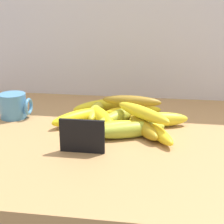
{
  "coord_description": "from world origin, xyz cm",
  "views": [
    {
      "loc": [
        16.25,
        -87.17,
        39.23
      ],
      "look_at": [
        2.58,
        4.69,
        8.0
      ],
      "focal_mm": 55.65,
      "sensor_mm": 36.0,
      "label": 1
    }
  ],
  "objects_px": {
    "banana_1": "(109,129)",
    "banana_9": "(96,111)",
    "banana_13": "(142,113)",
    "banana_11": "(130,130)",
    "banana_12": "(132,101)",
    "banana_8": "(80,117)",
    "banana_4": "(122,116)",
    "banana_7": "(135,117)",
    "banana_5": "(101,105)",
    "banana_10": "(155,131)",
    "banana_2": "(158,120)",
    "banana_6": "(133,111)",
    "banana_0": "(143,127)",
    "coffee_mug": "(14,106)",
    "banana_3": "(101,116)",
    "chalkboard_sign": "(82,137)"
  },
  "relations": [
    {
      "from": "banana_1",
      "to": "banana_9",
      "type": "bearing_deg",
      "value": 112.92
    },
    {
      "from": "banana_9",
      "to": "banana_13",
      "type": "relative_size",
      "value": 0.86
    },
    {
      "from": "banana_11",
      "to": "banana_12",
      "type": "bearing_deg",
      "value": 93.99
    },
    {
      "from": "banana_13",
      "to": "banana_8",
      "type": "bearing_deg",
      "value": 166.73
    },
    {
      "from": "banana_4",
      "to": "banana_7",
      "type": "distance_m",
      "value": 0.04
    },
    {
      "from": "banana_5",
      "to": "banana_11",
      "type": "xyz_separation_m",
      "value": [
        0.12,
        -0.21,
        0.0
      ]
    },
    {
      "from": "banana_7",
      "to": "banana_10",
      "type": "height_order",
      "value": "banana_10"
    },
    {
      "from": "banana_2",
      "to": "banana_6",
      "type": "xyz_separation_m",
      "value": [
        -0.08,
        0.07,
        -0.0
      ]
    },
    {
      "from": "banana_0",
      "to": "banana_11",
      "type": "bearing_deg",
      "value": -138.54
    },
    {
      "from": "banana_7",
      "to": "banana_13",
      "type": "height_order",
      "value": "banana_13"
    },
    {
      "from": "coffee_mug",
      "to": "banana_3",
      "type": "relative_size",
      "value": 0.57
    },
    {
      "from": "banana_1",
      "to": "banana_3",
      "type": "relative_size",
      "value": 1.18
    },
    {
      "from": "banana_9",
      "to": "banana_3",
      "type": "bearing_deg",
      "value": -65.15
    },
    {
      "from": "banana_3",
      "to": "chalkboard_sign",
      "type": "bearing_deg",
      "value": -92.65
    },
    {
      "from": "coffee_mug",
      "to": "banana_8",
      "type": "height_order",
      "value": "coffee_mug"
    },
    {
      "from": "banana_1",
      "to": "banana_3",
      "type": "height_order",
      "value": "same"
    },
    {
      "from": "banana_4",
      "to": "banana_13",
      "type": "xyz_separation_m",
      "value": [
        0.06,
        -0.07,
        0.04
      ]
    },
    {
      "from": "banana_3",
      "to": "banana_8",
      "type": "relative_size",
      "value": 0.9
    },
    {
      "from": "banana_5",
      "to": "banana_11",
      "type": "bearing_deg",
      "value": -61.01
    },
    {
      "from": "banana_4",
      "to": "banana_7",
      "type": "height_order",
      "value": "banana_4"
    },
    {
      "from": "banana_6",
      "to": "banana_10",
      "type": "relative_size",
      "value": 0.96
    },
    {
      "from": "banana_1",
      "to": "banana_8",
      "type": "height_order",
      "value": "same"
    },
    {
      "from": "coffee_mug",
      "to": "banana_2",
      "type": "xyz_separation_m",
      "value": [
        0.45,
        -0.01,
        -0.02
      ]
    },
    {
      "from": "banana_3",
      "to": "banana_6",
      "type": "height_order",
      "value": "banana_3"
    },
    {
      "from": "banana_7",
      "to": "banana_11",
      "type": "height_order",
      "value": "banana_11"
    },
    {
      "from": "banana_4",
      "to": "banana_1",
      "type": "bearing_deg",
      "value": -101.57
    },
    {
      "from": "banana_8",
      "to": "banana_10",
      "type": "xyz_separation_m",
      "value": [
        0.23,
        -0.08,
        -0.0
      ]
    },
    {
      "from": "coffee_mug",
      "to": "banana_5",
      "type": "bearing_deg",
      "value": 21.32
    },
    {
      "from": "banana_2",
      "to": "banana_9",
      "type": "relative_size",
      "value": 0.99
    },
    {
      "from": "banana_6",
      "to": "banana_12",
      "type": "distance_m",
      "value": 0.04
    },
    {
      "from": "banana_2",
      "to": "coffee_mug",
      "type": "bearing_deg",
      "value": 178.26
    },
    {
      "from": "coffee_mug",
      "to": "banana_8",
      "type": "distance_m",
      "value": 0.22
    },
    {
      "from": "banana_4",
      "to": "banana_6",
      "type": "height_order",
      "value": "banana_4"
    },
    {
      "from": "coffee_mug",
      "to": "banana_10",
      "type": "xyz_separation_m",
      "value": [
        0.44,
        -0.1,
        -0.02
      ]
    },
    {
      "from": "banana_6",
      "to": "banana_8",
      "type": "height_order",
      "value": "banana_8"
    },
    {
      "from": "coffee_mug",
      "to": "banana_8",
      "type": "xyz_separation_m",
      "value": [
        0.21,
        -0.02,
        -0.02
      ]
    },
    {
      "from": "coffee_mug",
      "to": "banana_13",
      "type": "bearing_deg",
      "value": -9.57
    },
    {
      "from": "banana_6",
      "to": "banana_5",
      "type": "bearing_deg",
      "value": 158.5
    },
    {
      "from": "banana_7",
      "to": "banana_12",
      "type": "relative_size",
      "value": 0.93
    },
    {
      "from": "coffee_mug",
      "to": "banana_10",
      "type": "distance_m",
      "value": 0.45
    },
    {
      "from": "banana_4",
      "to": "banana_8",
      "type": "height_order",
      "value": "banana_4"
    },
    {
      "from": "banana_3",
      "to": "banana_0",
      "type": "bearing_deg",
      "value": -27.1
    },
    {
      "from": "banana_1",
      "to": "chalkboard_sign",
      "type": "bearing_deg",
      "value": -114.17
    },
    {
      "from": "banana_8",
      "to": "banana_0",
      "type": "bearing_deg",
      "value": -15.88
    },
    {
      "from": "banana_10",
      "to": "banana_5",
      "type": "bearing_deg",
      "value": 132.42
    },
    {
      "from": "banana_0",
      "to": "banana_9",
      "type": "relative_size",
      "value": 0.99
    },
    {
      "from": "banana_12",
      "to": "banana_4",
      "type": "bearing_deg",
      "value": -115.53
    },
    {
      "from": "banana_0",
      "to": "banana_3",
      "type": "height_order",
      "value": "banana_3"
    },
    {
      "from": "banana_0",
      "to": "banana_1",
      "type": "height_order",
      "value": "banana_1"
    },
    {
      "from": "banana_3",
      "to": "banana_5",
      "type": "xyz_separation_m",
      "value": [
        -0.02,
        0.11,
        -0.0
      ]
    }
  ]
}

